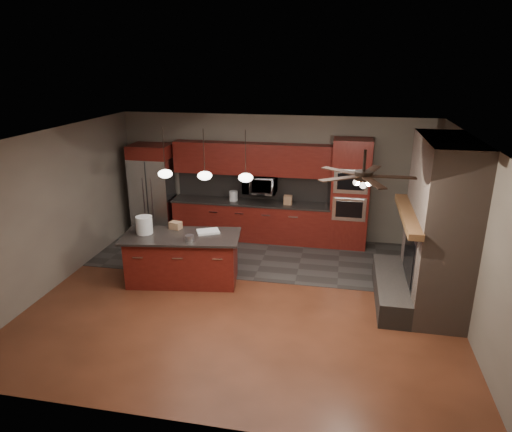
% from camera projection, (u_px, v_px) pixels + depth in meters
% --- Properties ---
extents(ground, '(7.00, 7.00, 0.00)m').
position_uv_depth(ground, '(246.00, 296.00, 7.98)').
color(ground, brown).
rests_on(ground, ground).
extents(ceiling, '(7.00, 6.00, 0.02)m').
position_uv_depth(ceiling, '(245.00, 136.00, 7.07)').
color(ceiling, white).
rests_on(ceiling, back_wall).
extents(back_wall, '(7.00, 0.02, 2.80)m').
position_uv_depth(back_wall, '(274.00, 178.00, 10.31)').
color(back_wall, '#72695B').
rests_on(back_wall, ground).
extents(right_wall, '(0.02, 6.00, 2.80)m').
position_uv_depth(right_wall, '(472.00, 236.00, 6.89)').
color(right_wall, '#72695B').
rests_on(right_wall, ground).
extents(left_wall, '(0.02, 6.00, 2.80)m').
position_uv_depth(left_wall, '(55.00, 209.00, 8.16)').
color(left_wall, '#72695B').
rests_on(left_wall, ground).
extents(slate_tile_patch, '(7.00, 2.40, 0.01)m').
position_uv_depth(slate_tile_patch, '(264.00, 255.00, 9.65)').
color(slate_tile_patch, '#353230').
rests_on(slate_tile_patch, ground).
extents(fireplace_column, '(1.30, 2.10, 2.80)m').
position_uv_depth(fireplace_column, '(434.00, 231.00, 7.38)').
color(fireplace_column, '#745F53').
rests_on(fireplace_column, ground).
extents(back_cabinetry, '(3.59, 0.64, 2.20)m').
position_uv_depth(back_cabinetry, '(251.00, 201.00, 10.32)').
color(back_cabinetry, maroon).
rests_on(back_cabinetry, ground).
extents(oven_tower, '(0.80, 0.63, 2.38)m').
position_uv_depth(oven_tower, '(350.00, 194.00, 9.78)').
color(oven_tower, maroon).
rests_on(oven_tower, ground).
extents(microwave, '(0.73, 0.41, 0.50)m').
position_uv_depth(microwave, '(260.00, 184.00, 10.16)').
color(microwave, silver).
rests_on(microwave, back_cabinetry).
extents(refrigerator, '(0.91, 0.75, 2.13)m').
position_uv_depth(refrigerator, '(153.00, 190.00, 10.57)').
color(refrigerator, silver).
rests_on(refrigerator, ground).
extents(kitchen_island, '(2.23, 1.26, 0.92)m').
position_uv_depth(kitchen_island, '(183.00, 258.00, 8.39)').
color(kitchen_island, maroon).
rests_on(kitchen_island, ground).
extents(white_bucket, '(0.32, 0.32, 0.32)m').
position_uv_depth(white_bucket, '(144.00, 225.00, 8.29)').
color(white_bucket, silver).
rests_on(white_bucket, kitchen_island).
extents(paint_can, '(0.17, 0.17, 0.11)m').
position_uv_depth(paint_can, '(190.00, 238.00, 7.96)').
color(paint_can, '#A9A9AE').
rests_on(paint_can, kitchen_island).
extents(paint_tray, '(0.48, 0.42, 0.04)m').
position_uv_depth(paint_tray, '(208.00, 232.00, 8.36)').
color(paint_tray, silver).
rests_on(paint_tray, kitchen_island).
extents(cardboard_box, '(0.24, 0.20, 0.13)m').
position_uv_depth(cardboard_box, '(176.00, 225.00, 8.54)').
color(cardboard_box, '#966E4D').
rests_on(cardboard_box, kitchen_island).
extents(counter_bucket, '(0.20, 0.20, 0.22)m').
position_uv_depth(counter_bucket, '(233.00, 196.00, 10.32)').
color(counter_bucket, silver).
rests_on(counter_bucket, back_cabinetry).
extents(counter_box, '(0.18, 0.14, 0.20)m').
position_uv_depth(counter_box, '(288.00, 200.00, 10.05)').
color(counter_box, '#976D4E').
rests_on(counter_box, back_cabinetry).
extents(pendant_left, '(0.26, 0.26, 0.92)m').
position_uv_depth(pendant_left, '(165.00, 174.00, 8.29)').
color(pendant_left, black).
rests_on(pendant_left, ceiling).
extents(pendant_center, '(0.26, 0.26, 0.92)m').
position_uv_depth(pendant_center, '(205.00, 175.00, 8.15)').
color(pendant_center, black).
rests_on(pendant_center, ceiling).
extents(pendant_right, '(0.26, 0.26, 0.92)m').
position_uv_depth(pendant_right, '(246.00, 177.00, 8.02)').
color(pendant_right, black).
rests_on(pendant_right, ceiling).
extents(ceiling_fan, '(1.27, 1.33, 0.41)m').
position_uv_depth(ceiling_fan, '(364.00, 175.00, 6.11)').
color(ceiling_fan, black).
rests_on(ceiling_fan, ceiling).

